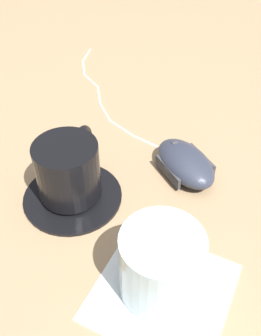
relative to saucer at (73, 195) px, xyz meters
The scene contains 7 objects.
ground_plane 0.09m from the saucer, 45.32° to the right, with size 3.00×3.00×0.00m, color #9E7F5B.
saucer is the anchor object (origin of this frame).
coffee_cup 0.04m from the saucer, 64.30° to the left, with size 0.10×0.08×0.07m.
computer_mouse 0.16m from the saucer, 18.60° to the right, with size 0.07×0.11×0.04m.
mouse_cable 0.25m from the saucer, 48.02° to the left, with size 0.11×0.35×0.00m.
napkin_under_glass 0.17m from the saucer, 87.42° to the right, with size 0.13×0.13×0.00m, color white.
drinking_glass 0.17m from the saucer, 87.11° to the right, with size 0.08×0.08×0.08m, color silver.
Camera 1 is at (-0.20, -0.24, 0.35)m, focal length 40.00 mm.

